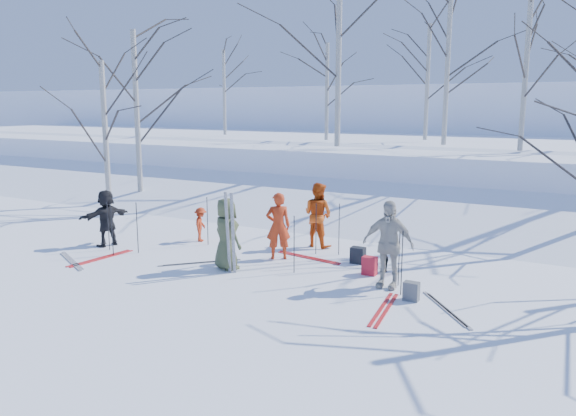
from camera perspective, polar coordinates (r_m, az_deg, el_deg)
The scene contains 39 objects.
ground at distance 12.94m, azimuth -3.26°, elevation -6.73°, with size 120.00×120.00×0.00m, color white.
snow_ramp at distance 19.00m, azimuth 8.10°, elevation -0.77°, with size 70.00×9.50×1.40m, color white.
snow_plateau at distance 28.35m, azimuth 15.48°, elevation 4.39°, with size 70.00×18.00×2.20m, color white.
far_hill at distance 48.91m, azimuth 21.50°, elevation 7.63°, with size 90.00×30.00×6.00m, color white.
skier_olive_center at distance 13.19m, azimuth -6.26°, elevation -2.63°, with size 0.83×0.54×1.69m, color #3E482B.
skier_red_north at distance 13.98m, azimuth -1.00°, elevation -1.84°, with size 0.61×0.40×1.69m, color #B52E10.
skier_redor_behind at distance 15.22m, azimuth 3.06°, elevation -0.69°, with size 0.85×0.67×1.76m, color #CC4A0F.
skier_red_seated at distance 16.03m, azimuth -8.85°, elevation -1.66°, with size 0.63×0.36×0.97m, color #B52E10.
skier_cream_east at distance 11.97m, azimuth 10.12°, elevation -3.65°, with size 1.10×0.46×1.87m, color beige.
skier_grey_west at distance 16.08m, azimuth -17.96°, elevation -0.96°, with size 1.44×0.46×1.55m, color black.
dog at distance 13.36m, azimuth 9.96°, elevation -5.14°, with size 0.29×0.63×0.53m, color black.
upright_ski_left at distance 12.83m, azimuth -6.15°, elevation -2.53°, with size 0.07×0.02×1.90m, color silver.
upright_ski_right at distance 12.77m, azimuth -5.62°, elevation -2.58°, with size 0.07×0.02×1.90m, color silver.
ski_pair_a at distance 11.18m, azimuth 15.74°, elevation -9.88°, with size 1.32×1.62×0.02m, color silver, non-canonical shape.
ski_pair_b at distance 10.93m, azimuth 9.71°, elevation -10.11°, with size 0.43×1.91×0.02m, color red, non-canonical shape.
ski_pair_c at distance 13.95m, azimuth -8.94°, elevation -5.52°, with size 1.47×1.50×0.02m, color silver, non-canonical shape.
ski_pair_d at distance 14.94m, azimuth -21.14°, elevation -5.04°, with size 1.79×1.03×0.02m, color silver, non-canonical shape.
ski_pair_e at distance 14.26m, azimuth 2.08°, elevation -5.04°, with size 1.91×0.52×0.02m, color red, non-canonical shape.
ski_pair_f at distance 14.94m, azimuth -18.48°, elevation -4.86°, with size 0.35×1.91×0.02m, color red, non-canonical shape.
ski_pole_a at distance 15.59m, azimuth -17.79°, elevation -1.70°, with size 0.02×0.02×1.34m, color black.
ski_pole_b at distance 15.07m, azimuth -15.07°, elevation -1.97°, with size 0.02×0.02×1.34m, color black.
ski_pole_c at distance 14.44m, azimuth 5.21°, elevation -2.18°, with size 0.02×0.02×1.34m, color black.
ski_pole_d at distance 14.49m, azimuth 2.86°, elevation -2.11°, with size 0.02×0.02×1.34m, color black.
ski_pole_e at distance 11.60m, azimuth 11.49°, elevation -5.52°, with size 0.02×0.02×1.34m, color black.
ski_pole_f at distance 15.57m, azimuth -8.18°, elevation -1.32°, with size 0.02×0.02×1.34m, color black.
ski_pole_g at distance 12.19m, azimuth 11.23°, elevation -4.73°, with size 0.02×0.02×1.34m, color black.
ski_pole_h at distance 12.85m, azimuth 0.62°, elevation -3.73°, with size 0.02×0.02×1.34m, color black.
ski_pole_i at distance 14.97m, azimuth -17.45°, elevation -2.17°, with size 0.02×0.02×1.34m, color black.
backpack_red at distance 12.96m, azimuth 8.29°, elevation -5.82°, with size 0.32×0.22×0.42m, color #B51B2A.
backpack_grey at distance 11.46m, azimuth 12.42°, elevation -8.26°, with size 0.30×0.20×0.38m, color #4E5255.
backpack_dark at distance 13.84m, azimuth 7.11°, elevation -4.79°, with size 0.34×0.24×0.40m, color black.
birch_plateau_a at distance 21.70m, azimuth 22.98°, elevation 12.36°, with size 4.30×4.30×5.28m, color silver, non-canonical shape.
birch_plateau_b at distance 26.33m, azimuth 3.97°, elevation 11.68°, with size 3.66×3.66×4.37m, color silver, non-canonical shape.
birch_plateau_c at distance 22.32m, azimuth 5.17°, elevation 15.85°, with size 5.82×5.82×7.45m, color silver, non-canonical shape.
birch_plateau_d at distance 27.06m, azimuth 13.97°, elevation 12.26°, with size 4.25×4.25×5.21m, color silver, non-canonical shape.
birch_plateau_f at distance 23.91m, azimuth 15.86°, elevation 13.12°, with size 4.64×4.64×5.77m, color silver, non-canonical shape.
birch_plateau_h at distance 30.95m, azimuth -6.50°, elevation 11.57°, with size 3.74×3.74×4.49m, color silver, non-canonical shape.
birch_edge_a at distance 20.06m, azimuth -18.03°, elevation 6.54°, with size 4.27×4.27×5.25m, color silver, non-canonical shape.
birch_edge_d at distance 22.45m, azimuth -15.09°, elevation 8.76°, with size 5.20×5.20×6.57m, color silver, non-canonical shape.
Camera 1 is at (6.64, -10.42, 3.83)m, focal length 35.00 mm.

